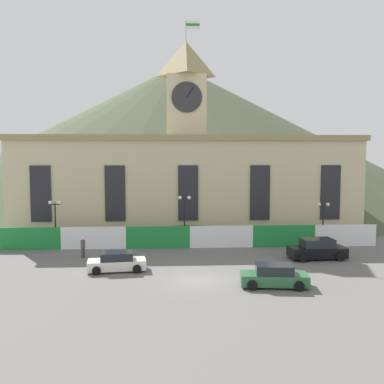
{
  "coord_description": "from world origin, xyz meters",
  "views": [
    {
      "loc": [
        -2.01,
        -30.26,
        9.02
      ],
      "look_at": [
        0.0,
        7.13,
        5.85
      ],
      "focal_mm": 40.0,
      "sensor_mm": 36.0,
      "label": 1
    }
  ],
  "objects_px": {
    "street_lamp_far_right": "(323,214)",
    "car_white_taxi": "(117,262)",
    "street_lamp_center": "(185,210)",
    "pedestrian": "(83,246)",
    "car_black_suv": "(317,250)",
    "car_green_wagon": "(274,276)",
    "street_lamp_left": "(55,213)"
  },
  "relations": [
    {
      "from": "street_lamp_center",
      "to": "car_white_taxi",
      "type": "relative_size",
      "value": 1.08
    },
    {
      "from": "street_lamp_left",
      "to": "street_lamp_center",
      "type": "xyz_separation_m",
      "value": [
        12.64,
        0.0,
        0.26
      ]
    },
    {
      "from": "pedestrian",
      "to": "car_white_taxi",
      "type": "bearing_deg",
      "value": 153.96
    },
    {
      "from": "street_lamp_center",
      "to": "street_lamp_far_right",
      "type": "relative_size",
      "value": 1.18
    },
    {
      "from": "car_white_taxi",
      "to": "pedestrian",
      "type": "distance_m",
      "value": 5.76
    },
    {
      "from": "car_green_wagon",
      "to": "street_lamp_center",
      "type": "bearing_deg",
      "value": -60.47
    },
    {
      "from": "car_white_taxi",
      "to": "car_green_wagon",
      "type": "height_order",
      "value": "car_green_wagon"
    },
    {
      "from": "car_white_taxi",
      "to": "car_green_wagon",
      "type": "relative_size",
      "value": 0.98
    },
    {
      "from": "street_lamp_center",
      "to": "street_lamp_far_right",
      "type": "bearing_deg",
      "value": 0.0
    },
    {
      "from": "car_green_wagon",
      "to": "car_white_taxi",
      "type": "bearing_deg",
      "value": -15.76
    },
    {
      "from": "street_lamp_far_right",
      "to": "car_white_taxi",
      "type": "xyz_separation_m",
      "value": [
        -19.66,
        -8.78,
        -2.5
      ]
    },
    {
      "from": "pedestrian",
      "to": "street_lamp_left",
      "type": "bearing_deg",
      "value": -24.55
    },
    {
      "from": "car_white_taxi",
      "to": "street_lamp_far_right",
      "type": "bearing_deg",
      "value": 17.22
    },
    {
      "from": "car_white_taxi",
      "to": "car_black_suv",
      "type": "bearing_deg",
      "value": 3.18
    },
    {
      "from": "street_lamp_center",
      "to": "pedestrian",
      "type": "relative_size",
      "value": 2.73
    },
    {
      "from": "car_green_wagon",
      "to": "pedestrian",
      "type": "bearing_deg",
      "value": -25.2
    },
    {
      "from": "car_white_taxi",
      "to": "street_lamp_left",
      "type": "bearing_deg",
      "value": 121.73
    },
    {
      "from": "street_lamp_left",
      "to": "street_lamp_far_right",
      "type": "xyz_separation_m",
      "value": [
        26.66,
        0.0,
        -0.23
      ]
    },
    {
      "from": "car_green_wagon",
      "to": "street_lamp_left",
      "type": "bearing_deg",
      "value": -29.69
    },
    {
      "from": "street_lamp_center",
      "to": "pedestrian",
      "type": "bearing_deg",
      "value": -155.21
    },
    {
      "from": "car_white_taxi",
      "to": "car_black_suv",
      "type": "relative_size",
      "value": 0.93
    },
    {
      "from": "street_lamp_center",
      "to": "car_black_suv",
      "type": "relative_size",
      "value": 1.01
    },
    {
      "from": "street_lamp_center",
      "to": "car_white_taxi",
      "type": "height_order",
      "value": "street_lamp_center"
    },
    {
      "from": "street_lamp_center",
      "to": "street_lamp_left",
      "type": "bearing_deg",
      "value": 180.0
    },
    {
      "from": "street_lamp_far_right",
      "to": "pedestrian",
      "type": "height_order",
      "value": "street_lamp_far_right"
    },
    {
      "from": "street_lamp_far_right",
      "to": "car_black_suv",
      "type": "bearing_deg",
      "value": -114.24
    },
    {
      "from": "car_black_suv",
      "to": "street_lamp_center",
      "type": "bearing_deg",
      "value": 149.88
    },
    {
      "from": "street_lamp_left",
      "to": "street_lamp_far_right",
      "type": "relative_size",
      "value": 1.08
    },
    {
      "from": "street_lamp_center",
      "to": "pedestrian",
      "type": "height_order",
      "value": "street_lamp_center"
    },
    {
      "from": "street_lamp_left",
      "to": "street_lamp_center",
      "type": "bearing_deg",
      "value": 0.0
    },
    {
      "from": "street_lamp_left",
      "to": "street_lamp_center",
      "type": "height_order",
      "value": "street_lamp_center"
    },
    {
      "from": "street_lamp_far_right",
      "to": "car_white_taxi",
      "type": "bearing_deg",
      "value": -155.95
    }
  ]
}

